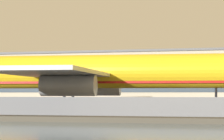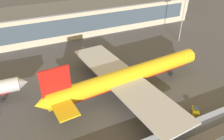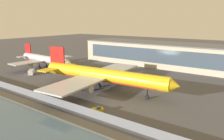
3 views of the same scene
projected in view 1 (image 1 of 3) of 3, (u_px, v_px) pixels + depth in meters
ground_plane at (102, 114)px, 70.48m from camera, size 500.00×500.00×0.00m
shoreline_seawall at (45, 119)px, 50.66m from camera, size 320.00×3.00×0.50m
perimeter_fence at (61, 108)px, 55.06m from camera, size 280.00×0.10×2.29m
cargo_jet_yellow at (86, 73)px, 74.50m from camera, size 54.48×47.46×14.54m
baggage_tug at (148, 111)px, 55.81m from camera, size 3.24×3.50×1.80m
terminal_building at (187, 78)px, 125.82m from camera, size 108.69×21.45×12.60m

